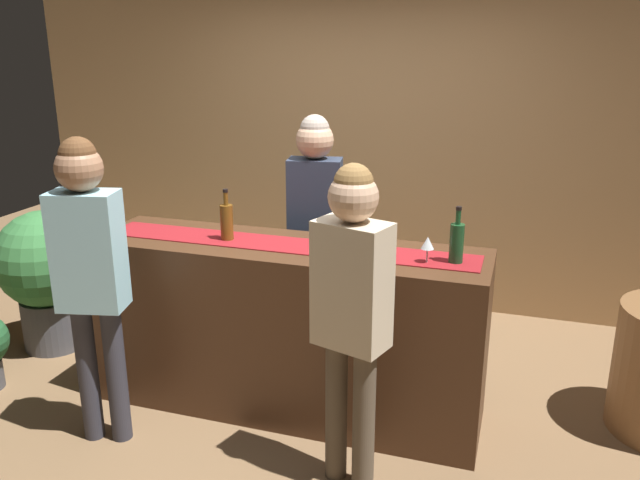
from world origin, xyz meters
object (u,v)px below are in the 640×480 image
object	(u,v)px
wine_glass_mid_counter	(428,244)
wine_bottle_green	(457,242)
wine_glass_near_customer	(382,236)
potted_plant_tall	(47,270)
customer_sipping	(352,298)
wine_bottle_amber	(227,221)
wine_bottle_clear	(344,229)
bartender	(315,216)
customer_browsing	(89,262)

from	to	relation	value
wine_glass_mid_counter	wine_bottle_green	bearing A→B (deg)	19.19
wine_glass_near_customer	wine_bottle_green	bearing A→B (deg)	-1.35
potted_plant_tall	customer_sipping	bearing A→B (deg)	-18.19
wine_bottle_amber	customer_sipping	xyz separation A→B (m)	(0.90, -0.55, -0.14)
wine_bottle_clear	customer_sipping	size ratio (longest dim) A/B	0.19
bartender	customer_browsing	size ratio (longest dim) A/B	1.01
customer_browsing	wine_bottle_clear	bearing A→B (deg)	15.87
wine_glass_near_customer	wine_bottle_clear	bearing A→B (deg)	169.11
bartender	customer_sipping	distance (m)	1.28
wine_glass_mid_counter	potted_plant_tall	world-z (taller)	wine_glass_mid_counter
wine_glass_mid_counter	potted_plant_tall	bearing A→B (deg)	173.67
wine_bottle_green	wine_glass_near_customer	size ratio (longest dim) A/B	2.10
wine_glass_near_customer	potted_plant_tall	bearing A→B (deg)	174.37
customer_sipping	potted_plant_tall	bearing A→B (deg)	178.93
wine_bottle_clear	wine_glass_near_customer	bearing A→B (deg)	-10.89
wine_bottle_clear	bartender	world-z (taller)	bartender
wine_bottle_clear	wine_bottle_amber	world-z (taller)	same
wine_bottle_green	wine_bottle_clear	bearing A→B (deg)	175.20
wine_glass_mid_counter	bartender	distance (m)	1.05
customer_sipping	wine_bottle_amber	bearing A→B (deg)	165.57
wine_bottle_clear	wine_bottle_amber	size ratio (longest dim) A/B	1.00
bartender	customer_sipping	world-z (taller)	bartender
wine_bottle_clear	potted_plant_tall	world-z (taller)	wine_bottle_clear
wine_bottle_clear	wine_bottle_green	distance (m)	0.62
wine_glass_near_customer	bartender	bearing A→B (deg)	134.37
wine_bottle_clear	wine_bottle_green	size ratio (longest dim) A/B	1.00
wine_bottle_green	customer_browsing	xyz separation A→B (m)	(-1.80, -0.60, -0.10)
wine_glass_near_customer	bartender	distance (m)	0.82
wine_bottle_amber	customer_sipping	distance (m)	1.06
wine_bottle_clear	wine_glass_near_customer	xyz separation A→B (m)	(0.22, -0.04, -0.01)
wine_bottle_clear	wine_glass_near_customer	size ratio (longest dim) A/B	2.10
wine_bottle_clear	wine_bottle_amber	xyz separation A→B (m)	(-0.69, -0.05, 0.00)
wine_bottle_clear	customer_browsing	size ratio (longest dim) A/B	0.18
customer_sipping	wine_glass_near_customer	bearing A→B (deg)	105.98
potted_plant_tall	wine_bottle_amber	bearing A→B (deg)	-9.28
wine_bottle_green	customer_browsing	distance (m)	1.90
wine_bottle_green	wine_glass_near_customer	distance (m)	0.40
wine_glass_mid_counter	customer_browsing	bearing A→B (deg)	-161.48
wine_bottle_amber	wine_bottle_green	world-z (taller)	same
wine_bottle_green	customer_sipping	distance (m)	0.70
bartender	wine_bottle_green	bearing A→B (deg)	137.91
wine_bottle_amber	potted_plant_tall	distance (m)	1.67
wine_bottle_green	customer_browsing	world-z (taller)	customer_browsing
wine_bottle_amber	wine_bottle_green	bearing A→B (deg)	0.07
bartender	customer_browsing	xyz separation A→B (m)	(-0.83, -1.20, -0.01)
wine_bottle_clear	wine_glass_mid_counter	xyz separation A→B (m)	(0.48, -0.10, -0.01)
wine_bottle_green	potted_plant_tall	world-z (taller)	wine_bottle_green
customer_sipping	customer_browsing	world-z (taller)	customer_browsing
potted_plant_tall	bartender	bearing A→B (deg)	10.25
wine_bottle_green	wine_glass_mid_counter	xyz separation A→B (m)	(-0.14, -0.05, -0.01)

